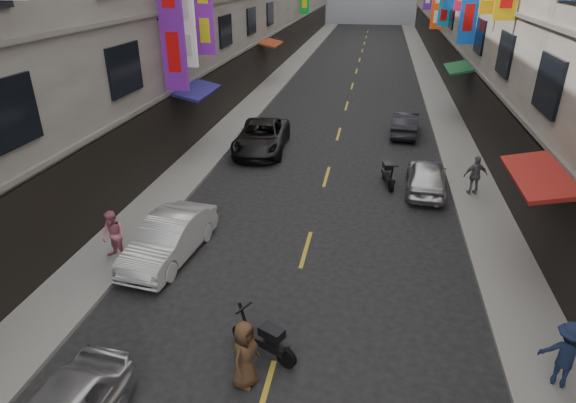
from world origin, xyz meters
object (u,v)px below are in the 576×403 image
at_px(scooter_crossing, 264,339).
at_px(car_right_far, 405,124).
at_px(pedestrian_rnear, 566,355).
at_px(car_left_mid, 169,238).
at_px(car_right_mid, 426,176).
at_px(pedestrian_lfar, 114,236).
at_px(pedestrian_crossing, 245,354).
at_px(scooter_far_right, 388,175).
at_px(car_left_far, 262,136).
at_px(pedestrian_rfar, 476,175).

bearing_deg(scooter_crossing, car_right_far, 14.09).
height_order(car_right_far, pedestrian_rnear, pedestrian_rnear).
height_order(car_left_mid, car_right_mid, car_left_mid).
bearing_deg(scooter_crossing, pedestrian_lfar, 86.40).
distance_m(scooter_crossing, car_right_mid, 10.85).
distance_m(car_right_far, pedestrian_crossing, 18.56).
bearing_deg(scooter_far_right, car_left_far, -39.09).
bearing_deg(pedestrian_rnear, car_left_mid, 5.68).
bearing_deg(pedestrian_crossing, car_right_mid, -4.21).
xyz_separation_m(car_left_far, car_right_far, (6.93, 3.75, -0.08)).
distance_m(scooter_far_right, pedestrian_lfar, 10.88).
distance_m(scooter_crossing, pedestrian_rfar, 11.48).
distance_m(car_left_mid, pedestrian_rfar, 11.59).
height_order(car_left_mid, car_right_far, car_left_mid).
relative_size(scooter_far_right, car_left_mid, 0.45).
relative_size(pedestrian_lfar, pedestrian_crossing, 0.98).
bearing_deg(pedestrian_lfar, scooter_crossing, -9.29).
bearing_deg(pedestrian_lfar, car_left_mid, 39.95).
bearing_deg(car_left_mid, pedestrian_rfar, 38.52).
distance_m(car_left_far, car_right_far, 7.88).
bearing_deg(scooter_crossing, pedestrian_crossing, -166.33).
bearing_deg(car_left_far, scooter_far_right, -31.39).
xyz_separation_m(scooter_crossing, car_left_mid, (-3.74, 3.53, 0.22)).
xyz_separation_m(scooter_far_right, car_left_mid, (-6.54, -6.80, 0.22)).
height_order(pedestrian_rnear, pedestrian_rfar, pedestrian_rnear).
xyz_separation_m(pedestrian_lfar, pedestrian_rfar, (11.27, 6.75, -0.00)).
height_order(car_right_mid, car_right_far, car_right_mid).
xyz_separation_m(car_right_far, pedestrian_rfar, (2.32, -7.49, 0.28)).
bearing_deg(pedestrian_lfar, car_right_mid, 56.85).
bearing_deg(pedestrian_crossing, scooter_far_right, 3.17).
distance_m(car_left_far, pedestrian_lfar, 10.68).
bearing_deg(scooter_far_right, pedestrian_lfar, 31.04).
xyz_separation_m(scooter_crossing, car_right_far, (3.72, 17.24, 0.17)).
height_order(car_left_far, car_right_mid, car_left_far).
relative_size(pedestrian_lfar, pedestrian_rfar, 1.00).
xyz_separation_m(pedestrian_rnear, pedestrian_rfar, (-0.24, 9.58, -0.00)).
xyz_separation_m(scooter_crossing, scooter_far_right, (2.79, 10.33, 0.00)).
distance_m(car_right_mid, pedestrian_lfar, 11.78).
height_order(car_left_far, car_right_far, car_left_far).
height_order(car_left_mid, pedestrian_rnear, pedestrian_rnear).
distance_m(scooter_crossing, pedestrian_lfar, 6.05).
xyz_separation_m(scooter_crossing, pedestrian_crossing, (-0.20, -0.90, 0.35)).
relative_size(car_left_mid, pedestrian_rfar, 2.60).
bearing_deg(car_right_far, scooter_crossing, 82.65).
distance_m(car_left_mid, pedestrian_rnear, 10.57).
xyz_separation_m(car_left_mid, pedestrian_rfar, (9.78, 6.22, 0.23)).
bearing_deg(car_left_far, pedestrian_lfar, -104.59).
bearing_deg(scooter_far_right, car_right_far, -108.96).
distance_m(scooter_crossing, pedestrian_crossing, 0.98).
xyz_separation_m(car_right_mid, pedestrian_lfar, (-9.49, -6.97, 0.26)).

